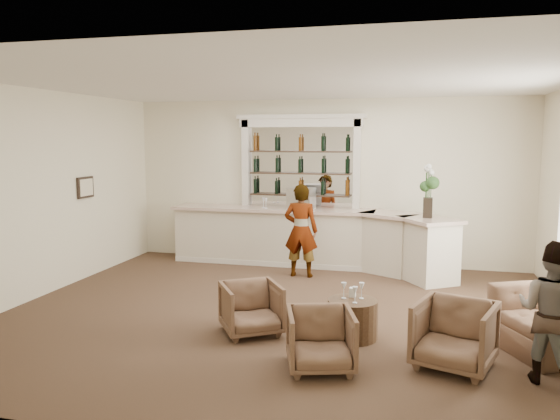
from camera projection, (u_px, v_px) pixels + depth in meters
The scene contains 19 objects.
ground at pixel (283, 314), 7.88m from camera, with size 8.00×8.00×0.00m, color #503628.
room_shell at pixel (305, 151), 8.22m from camera, with size 8.04×7.02×3.32m.
bar_counter at pixel (312, 238), 10.73m from camera, with size 5.72×1.80×1.14m.
back_bar_alcove at pixel (300, 163), 11.02m from camera, with size 2.64×0.25×3.00m.
cocktail_table at pixel (352, 319), 6.91m from camera, with size 0.63×0.63×0.50m, color #48361F.
sommelier at pixel (301, 230), 9.95m from camera, with size 0.62×0.41×1.71m, color gray.
guest at pixel (552, 313), 5.59m from camera, with size 0.73×0.57×1.50m, color gray.
armchair_left at pixel (251, 308), 7.07m from camera, with size 0.72×0.74×0.67m, color brown.
armchair_center at pixel (321, 340), 5.97m from camera, with size 0.71×0.73×0.67m, color brown.
armchair_right at pixel (454, 335), 6.00m from camera, with size 0.80×0.82×0.75m, color brown.
armchair_far at pixel (551, 323), 6.42m from camera, with size 1.13×0.98×0.73m, color brown.
espresso_machine at pixel (301, 198), 10.72m from camera, with size 0.48×0.40×0.42m, color silver.
flower_vase at pixel (428, 188), 9.52m from camera, with size 0.25×0.25×0.93m.
wine_glass_bar_left at pixel (263, 203), 10.95m from camera, with size 0.07×0.07×0.21m, color white, non-canonical shape.
wine_glass_bar_right at pixel (266, 203), 10.87m from camera, with size 0.07×0.07×0.21m, color white, non-canonical shape.
wine_glass_tbl_a at pixel (344, 291), 6.92m from camera, with size 0.07×0.07×0.21m, color white, non-canonical shape.
wine_glass_tbl_b at pixel (362, 291), 6.92m from camera, with size 0.07×0.07×0.21m, color white, non-canonical shape.
wine_glass_tbl_c at pixel (355, 295), 6.73m from camera, with size 0.07×0.07×0.21m, color white, non-canonical shape.
napkin_holder at pixel (353, 292), 7.01m from camera, with size 0.08×0.08×0.12m, color white.
Camera 1 is at (1.84, -7.40, 2.52)m, focal length 35.00 mm.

